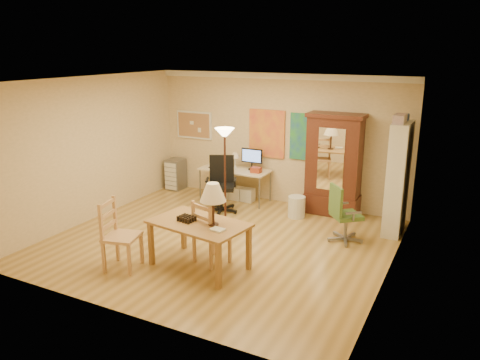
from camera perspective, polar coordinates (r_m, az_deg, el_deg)
The scene contains 16 objects.
floor at distance 8.06m, azimuth -2.41°, elevation -7.50°, with size 5.50×5.50×0.00m, color olive.
crown_molding at distance 9.63m, azimuth 4.77°, elevation 12.52°, with size 5.50×0.08×0.12m, color white.
corkboard at distance 10.71m, azimuth -5.61°, elevation 6.69°, with size 0.90×0.04×0.62m, color #AA8250.
art_panel_left at distance 9.87m, azimuth 3.29°, elevation 5.67°, with size 0.80×0.04×1.00m, color yellow.
art_panel_right at distance 9.55m, azimuth 8.25°, elevation 5.19°, with size 0.75×0.04×0.95m, color #245F93.
dining_table at distance 6.84m, azimuth -4.44°, elevation -4.21°, with size 1.54×1.06×1.34m.
ladder_chair_back at distance 7.14m, azimuth -3.67°, elevation -6.66°, with size 0.58×0.56×0.99m.
ladder_chair_left at distance 7.18m, azimuth -14.45°, elevation -6.75°, with size 0.58×0.59×1.06m.
torchiere_lamp at distance 8.06m, azimuth -1.87°, elevation 3.74°, with size 0.34×0.34×1.87m.
computer_desk at distance 10.06m, azimuth -0.38°, elevation -0.15°, with size 1.51×0.66×1.14m.
office_chair_black at distance 9.42m, azimuth -2.29°, elevation -2.05°, with size 0.69×0.69×1.12m.
office_chair_green at distance 8.17m, azimuth 12.53°, elevation -5.54°, with size 0.64×0.64×1.00m.
drawer_cart at distance 10.97m, azimuth -7.86°, elevation 0.71°, with size 0.35×0.43×0.71m.
armoire at distance 9.28m, azimuth 11.32°, elevation 1.05°, with size 1.09×0.52×2.00m.
bookshelf at distance 8.59m, azimuth 18.68°, elevation 0.12°, with size 0.30×0.79×1.98m.
wastebin at distance 9.16m, azimuth 6.92°, elevation -3.26°, with size 0.33×0.33×0.42m, color silver.
Camera 1 is at (3.66, -6.43, 3.19)m, focal length 35.00 mm.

